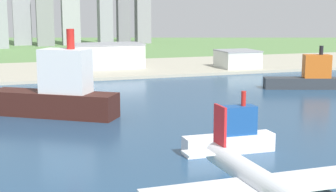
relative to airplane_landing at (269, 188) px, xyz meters
The scene contains 10 objects.
ground_plane 219.60m from the airplane_landing, 89.50° to the left, with size 2400.00×2400.00×0.00m, color #5B8549.
water_bay 160.38m from the airplane_landing, 89.31° to the left, with size 840.00×360.00×0.15m, color navy.
industrial_pier 408.52m from the airplane_landing, 89.73° to the left, with size 840.00×140.00×2.50m, color #A9A490.
airplane_landing is the anchor object (origin of this frame).
container_barge 304.96m from the airplane_landing, 55.05° to the left, with size 54.31×29.27×31.49m.
cargo_ship 210.55m from the airplane_landing, 92.86° to the left, with size 69.35×55.06×47.87m.
ferry_boat 127.01m from the airplane_landing, 66.84° to the left, with size 38.69×8.81×25.47m.
warehouse_main 413.98m from the airplane_landing, 81.82° to the left, with size 66.59×41.25×22.62m.
warehouse_annex 407.19m from the airplane_landing, 64.39° to the left, with size 35.90×34.63×16.63m.
distant_skyline 735.72m from the airplane_landing, 88.37° to the left, with size 361.84×73.36×141.04m.
Camera 1 is at (-42.97, 12.33, 59.57)m, focal length 54.70 mm.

